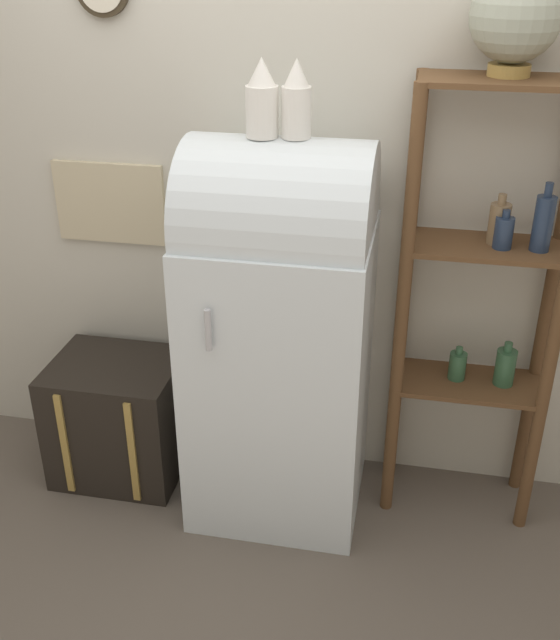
# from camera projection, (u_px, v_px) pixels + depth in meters

# --- Properties ---
(ground_plane) EXTENTS (12.00, 12.00, 0.00)m
(ground_plane) POSITION_uv_depth(u_px,v_px,m) (269.00, 532.00, 3.09)
(ground_plane) COLOR #60564C
(wall_back) EXTENTS (7.00, 0.09, 2.70)m
(wall_back) POSITION_uv_depth(u_px,v_px,m) (295.00, 173.00, 2.97)
(wall_back) COLOR beige
(wall_back) RESTS_ON ground_plane
(refrigerator) EXTENTS (0.69, 0.65, 1.57)m
(refrigerator) POSITION_uv_depth(u_px,v_px,m) (280.00, 330.00, 2.92)
(refrigerator) COLOR silver
(refrigerator) RESTS_ON ground_plane
(suitcase_trunk) EXTENTS (0.55, 0.46, 0.55)m
(suitcase_trunk) POSITION_uv_depth(u_px,v_px,m) (119.00, 418.00, 3.34)
(suitcase_trunk) COLOR black
(suitcase_trunk) RESTS_ON ground_plane
(shelf_unit) EXTENTS (0.61, 0.30, 1.77)m
(shelf_unit) POSITION_uv_depth(u_px,v_px,m) (482.00, 291.00, 2.83)
(shelf_unit) COLOR brown
(shelf_unit) RESTS_ON ground_plane
(globe) EXTENTS (0.30, 0.30, 0.34)m
(globe) POSITION_uv_depth(u_px,v_px,m) (516.00, 17.00, 2.41)
(globe) COLOR #AD8942
(globe) RESTS_ON shelf_unit
(vase_left) EXTENTS (0.11, 0.11, 0.26)m
(vase_left) POSITION_uv_depth(u_px,v_px,m) (262.00, 101.00, 2.53)
(vase_left) COLOR white
(vase_left) RESTS_ON refrigerator
(vase_center) EXTENTS (0.10, 0.10, 0.26)m
(vase_center) POSITION_uv_depth(u_px,v_px,m) (296.00, 101.00, 2.52)
(vase_center) COLOR white
(vase_center) RESTS_ON refrigerator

